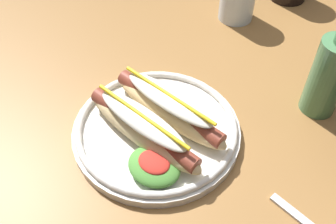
# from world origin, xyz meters

# --- Properties ---
(dining_table) EXTENTS (1.19, 1.01, 0.74)m
(dining_table) POSITION_xyz_m (0.00, 0.00, 0.64)
(dining_table) COLOR olive
(dining_table) RESTS_ON ground_plane
(hot_dog_plate) EXTENTS (0.28, 0.28, 0.08)m
(hot_dog_plate) POSITION_xyz_m (-0.02, -0.19, 0.77)
(hot_dog_plate) COLOR silver
(hot_dog_plate) RESTS_ON dining_table
(glass_bottle) EXTENTS (0.06, 0.06, 0.22)m
(glass_bottle) POSITION_xyz_m (0.15, 0.04, 0.82)
(glass_bottle) COLOR #4C7F51
(glass_bottle) RESTS_ON dining_table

